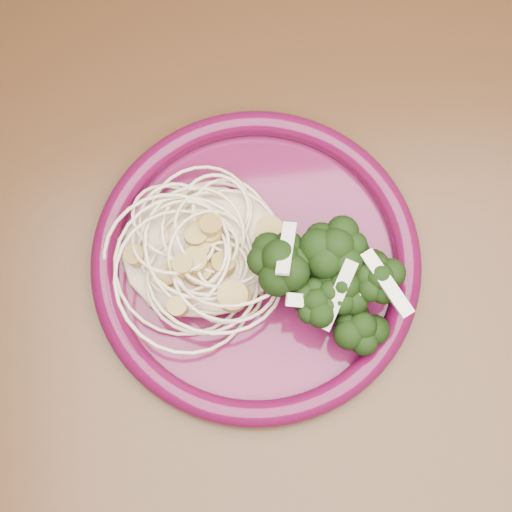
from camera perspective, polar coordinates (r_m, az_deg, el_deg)
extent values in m
plane|color=brown|center=(1.32, 0.05, -13.45)|extent=(3.50, 3.50, 0.00)
cube|color=#472814|center=(0.59, 0.11, -7.89)|extent=(1.20, 0.80, 0.04)
cylinder|color=#500E2C|center=(0.59, 0.00, -0.51)|extent=(0.33, 0.33, 0.01)
torus|color=#500A2A|center=(0.58, 0.00, -0.25)|extent=(0.34, 0.34, 0.02)
ellipsoid|color=beige|center=(0.58, -4.43, 0.80)|extent=(0.16, 0.15, 0.03)
ellipsoid|color=black|center=(0.56, 5.57, -0.57)|extent=(0.14, 0.18, 0.05)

